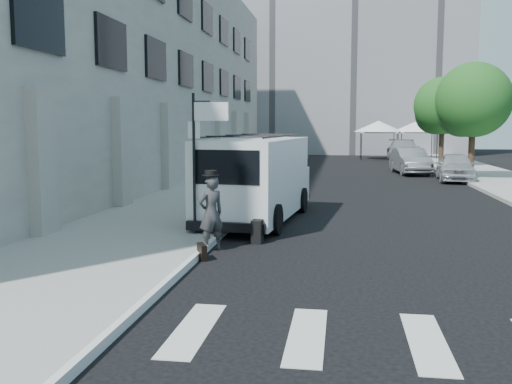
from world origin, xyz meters
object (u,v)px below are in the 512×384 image
(businessman, at_px, (211,213))
(parked_car_b, at_px, (410,161))
(cargo_van, at_px, (257,178))
(parked_car_c, at_px, (403,150))
(suitcase, at_px, (257,231))
(briefcase, at_px, (202,252))
(parked_car_a, at_px, (456,167))

(businessman, height_order, parked_car_b, businessman)
(businessman, bearing_deg, cargo_van, -139.67)
(cargo_van, xyz_separation_m, parked_car_c, (7.34, 29.58, -0.42))
(suitcase, bearing_deg, briefcase, -112.67)
(parked_car_a, bearing_deg, parked_car_b, 119.33)
(briefcase, bearing_deg, suitcase, 36.25)
(parked_car_b, bearing_deg, suitcase, -112.67)
(parked_car_b, distance_m, parked_car_c, 12.19)
(suitcase, distance_m, parked_car_b, 21.63)
(suitcase, height_order, parked_car_b, parked_car_b)
(parked_car_b, height_order, parked_car_c, parked_car_c)
(cargo_van, bearing_deg, parked_car_c, 82.04)
(businessman, height_order, parked_car_a, businessman)
(briefcase, relative_size, parked_car_a, 0.10)
(parked_car_b, bearing_deg, briefcase, -113.54)
(suitcase, bearing_deg, parked_car_c, 81.58)
(parked_car_b, bearing_deg, cargo_van, -117.00)
(parked_car_c, bearing_deg, suitcase, -100.28)
(suitcase, distance_m, parked_car_c, 33.64)
(briefcase, relative_size, parked_car_c, 0.07)
(parked_car_a, height_order, parked_car_c, parked_car_c)
(briefcase, distance_m, cargo_van, 5.37)
(suitcase, height_order, parked_car_c, parked_car_c)
(cargo_van, distance_m, parked_car_b, 18.60)
(briefcase, height_order, parked_car_b, parked_car_b)
(parked_car_a, bearing_deg, parked_car_c, 98.70)
(briefcase, height_order, parked_car_c, parked_car_c)
(businessman, distance_m, briefcase, 1.13)
(suitcase, distance_m, parked_car_a, 18.45)
(businessman, distance_m, cargo_van, 4.39)
(briefcase, xyz_separation_m, parked_car_a, (8.70, 18.61, 0.57))
(parked_car_a, distance_m, parked_car_b, 4.44)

